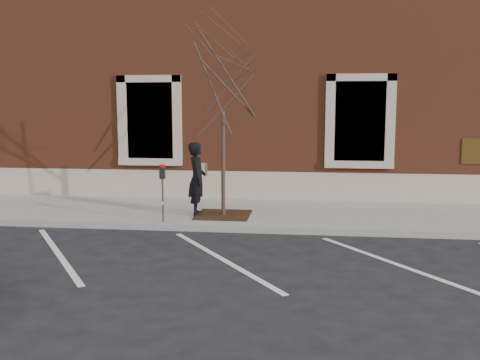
# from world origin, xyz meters

# --- Properties ---
(ground) EXTENTS (120.00, 120.00, 0.00)m
(ground) POSITION_xyz_m (0.00, 0.00, 0.00)
(ground) COLOR #28282B
(ground) RESTS_ON ground
(sidewalk_near) EXTENTS (40.00, 3.50, 0.15)m
(sidewalk_near) POSITION_xyz_m (0.00, 1.75, 0.07)
(sidewalk_near) COLOR #ADABA3
(sidewalk_near) RESTS_ON ground
(curb_near) EXTENTS (40.00, 0.12, 0.15)m
(curb_near) POSITION_xyz_m (0.00, -0.05, 0.07)
(curb_near) COLOR #9E9E99
(curb_near) RESTS_ON ground
(parking_stripes) EXTENTS (28.00, 4.40, 0.01)m
(parking_stripes) POSITION_xyz_m (0.00, -2.20, 0.00)
(parking_stripes) COLOR silver
(parking_stripes) RESTS_ON ground
(building_civic) EXTENTS (40.00, 8.62, 8.00)m
(building_civic) POSITION_xyz_m (0.00, 7.74, 4.00)
(building_civic) COLOR brown
(building_civic) RESTS_ON ground
(man) EXTENTS (0.57, 0.74, 1.80)m
(man) POSITION_xyz_m (-1.12, 1.02, 1.05)
(man) COLOR black
(man) RESTS_ON sidewalk_near
(parking_meter) EXTENTS (0.12, 0.09, 1.34)m
(parking_meter) POSITION_xyz_m (-1.74, 0.12, 1.08)
(parking_meter) COLOR #595B60
(parking_meter) RESTS_ON sidewalk_near
(tree_grate) EXTENTS (1.30, 1.30, 0.03)m
(tree_grate) POSITION_xyz_m (-0.47, 1.04, 0.17)
(tree_grate) COLOR #392312
(tree_grate) RESTS_ON sidewalk_near
(sapling) EXTENTS (2.78, 2.78, 4.63)m
(sapling) POSITION_xyz_m (-0.47, 1.04, 3.39)
(sapling) COLOR #413127
(sapling) RESTS_ON sidewalk_near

